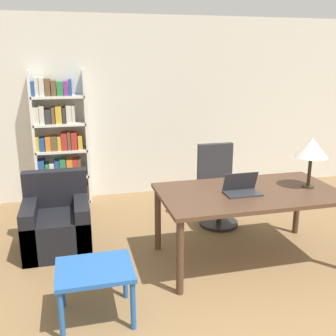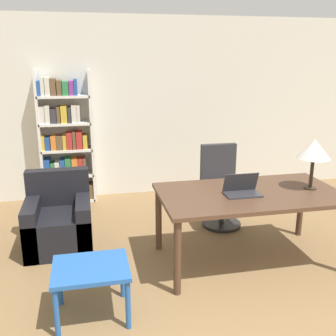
# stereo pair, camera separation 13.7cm
# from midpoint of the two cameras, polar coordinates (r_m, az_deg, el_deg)

# --- Properties ---
(wall_back) EXTENTS (8.00, 0.06, 2.70)m
(wall_back) POSITION_cam_midpoint_polar(r_m,az_deg,el_deg) (6.12, -3.46, 8.73)
(wall_back) COLOR silver
(wall_back) RESTS_ON ground_plane
(desk) EXTENTS (1.86, 1.03, 0.77)m
(desk) POSITION_cam_midpoint_polar(r_m,az_deg,el_deg) (4.15, 10.78, -4.38)
(desk) COLOR #4C3323
(desk) RESTS_ON ground_plane
(laptop) EXTENTS (0.36, 0.21, 0.22)m
(laptop) POSITION_cam_midpoint_polar(r_m,az_deg,el_deg) (4.02, 9.69, -3.04)
(laptop) COLOR #2D2D33
(laptop) RESTS_ON desk
(table_lamp) EXTENTS (0.34, 0.34, 0.53)m
(table_lamp) POSITION_cam_midpoint_polar(r_m,az_deg,el_deg) (4.31, 19.29, 2.70)
(table_lamp) COLOR #2D2319
(table_lamp) RESTS_ON desk
(office_chair) EXTENTS (0.50, 0.50, 1.03)m
(office_chair) POSITION_cam_midpoint_polar(r_m,az_deg,el_deg) (5.09, 6.44, -3.02)
(office_chair) COLOR black
(office_chair) RESTS_ON ground_plane
(side_table_blue) EXTENTS (0.62, 0.51, 0.46)m
(side_table_blue) POSITION_cam_midpoint_polar(r_m,az_deg,el_deg) (3.37, -11.77, -15.02)
(side_table_blue) COLOR #2356A3
(side_table_blue) RESTS_ON ground_plane
(armchair) EXTENTS (0.72, 0.75, 0.85)m
(armchair) POSITION_cam_midpoint_polar(r_m,az_deg,el_deg) (4.65, -16.61, -7.86)
(armchair) COLOR black
(armchair) RESTS_ON ground_plane
(bookshelf) EXTENTS (0.76, 0.28, 1.93)m
(bookshelf) POSITION_cam_midpoint_polar(r_m,az_deg,el_deg) (5.91, -16.08, 3.29)
(bookshelf) COLOR white
(bookshelf) RESTS_ON ground_plane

